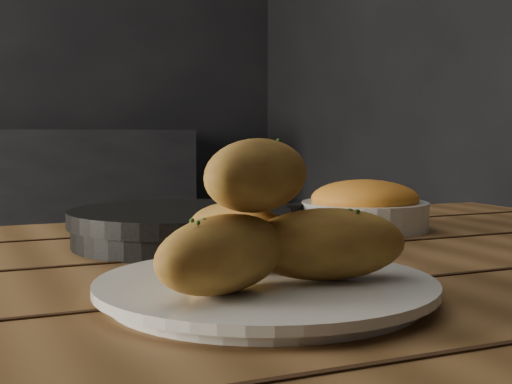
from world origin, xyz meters
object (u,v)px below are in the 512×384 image
object	(u,v)px
table	(177,370)
bread_rolls	(262,227)
skillet	(182,226)
plate	(266,289)
bowl	(365,207)

from	to	relation	value
table	bread_rolls	distance (m)	0.20
table	skillet	world-z (taller)	skillet
plate	bread_rolls	bearing A→B (deg)	-149.04
bread_rolls	skillet	size ratio (longest dim) A/B	0.61
plate	skillet	xyz separation A→B (m)	(0.03, 0.31, 0.01)
table	plate	world-z (taller)	plate
plate	bowl	xyz separation A→B (m)	(0.31, 0.34, 0.02)
bread_rolls	skillet	world-z (taller)	bread_rolls
table	skillet	size ratio (longest dim) A/B	3.82
bread_rolls	bowl	size ratio (longest dim) A/B	1.34
skillet	bowl	world-z (taller)	bowl
bread_rolls	skillet	xyz separation A→B (m)	(0.03, 0.31, -0.04)
plate	skillet	size ratio (longest dim) A/B	0.71
skillet	bowl	distance (m)	0.29
table	bread_rolls	bearing A→B (deg)	-74.37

